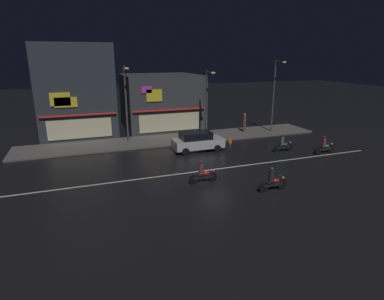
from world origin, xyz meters
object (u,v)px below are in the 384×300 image
motorcycle_trailing_far (272,181)px  streetlamp_mid (208,98)px  pedestrian_on_sidewalk (244,123)px  traffic_cone (230,140)px  motorcycle_opposite_lane (283,144)px  streetlamp_east (275,91)px  motorcycle_lead (203,173)px  motorcycle_following (325,146)px  parked_car_near_kerb (197,141)px  streetlamp_west (126,98)px

motorcycle_trailing_far → streetlamp_mid: bearing=-88.1°
pedestrian_on_sidewalk → traffic_cone: (-3.21, -3.13, -0.77)m
motorcycle_opposite_lane → traffic_cone: (-2.88, 4.07, -0.36)m
pedestrian_on_sidewalk → motorcycle_opposite_lane: 7.22m
pedestrian_on_sidewalk → motorcycle_opposite_lane: (-0.33, -7.20, -0.41)m
pedestrian_on_sidewalk → traffic_cone: pedestrian_on_sidewalk is taller
motorcycle_opposite_lane → motorcycle_trailing_far: size_ratio=1.00×
streetlamp_east → motorcycle_lead: streetlamp_east is taller
streetlamp_mid → pedestrian_on_sidewalk: bearing=10.7°
streetlamp_east → motorcycle_following: (-0.22, -7.86, -3.78)m
streetlamp_east → traffic_cone: streetlamp_east is taller
parked_car_near_kerb → pedestrian_on_sidewalk: bearing=-147.3°
motorcycle_lead → motorcycle_opposite_lane: same height
streetlamp_west → streetlamp_mid: streetlamp_west is taller
streetlamp_east → motorcycle_lead: bearing=-139.6°
streetlamp_west → pedestrian_on_sidewalk: size_ratio=3.55×
streetlamp_mid → parked_car_near_kerb: 5.38m
streetlamp_mid → motorcycle_following: 11.23m
pedestrian_on_sidewalk → motorcycle_lead: (-9.30, -11.29, -0.41)m
motorcycle_lead → streetlamp_east: bearing=-143.0°
motorcycle_following → traffic_cone: motorcycle_following is taller
parked_car_near_kerb → motorcycle_trailing_far: size_ratio=2.26×
parked_car_near_kerb → streetlamp_west: bearing=-41.3°
pedestrian_on_sidewalk → motorcycle_lead: pedestrian_on_sidewalk is taller
streetlamp_mid → motorcycle_lead: size_ratio=3.36×
pedestrian_on_sidewalk → parked_car_near_kerb: bearing=5.8°
motorcycle_following → streetlamp_west: bearing=156.8°
motorcycle_lead → motorcycle_trailing_far: same height
streetlamp_east → motorcycle_opposite_lane: (-3.13, -6.21, -3.78)m
streetlamp_west → motorcycle_trailing_far: streetlamp_west is taller
motorcycle_lead → motorcycle_trailing_far: bearing=139.7°
parked_car_near_kerb → streetlamp_east: bearing=-160.3°
streetlamp_west → motorcycle_trailing_far: 15.63m
traffic_cone → motorcycle_opposite_lane: bearing=-54.7°
streetlamp_west → pedestrian_on_sidewalk: (12.15, 0.03, -3.14)m
motorcycle_following → motorcycle_opposite_lane: size_ratio=1.00×
streetlamp_mid → traffic_cone: 4.53m
streetlamp_west → parked_car_near_kerb: (5.10, -4.49, -3.32)m
streetlamp_mid → traffic_cone: (1.37, -2.27, -3.68)m
streetlamp_mid → streetlamp_east: 7.40m
parked_car_near_kerb → motorcycle_following: (9.63, -4.33, -0.24)m
streetlamp_west → streetlamp_east: (14.96, -0.96, 0.23)m
motorcycle_trailing_far → traffic_cone: (2.64, 10.75, -0.36)m
motorcycle_following → motorcycle_trailing_far: (-8.44, -5.04, 0.00)m
streetlamp_east → pedestrian_on_sidewalk: 4.49m
motorcycle_trailing_far → motorcycle_following: bearing=-141.7°
streetlamp_east → motorcycle_trailing_far: 15.98m
pedestrian_on_sidewalk → streetlamp_east: bearing=133.7°
pedestrian_on_sidewalk → streetlamp_mid: bearing=-16.2°
streetlamp_mid → motorcycle_lead: 11.92m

